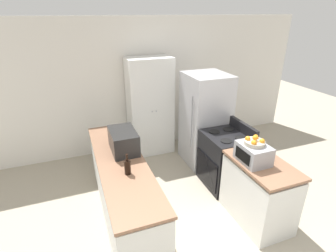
% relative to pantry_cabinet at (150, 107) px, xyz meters
% --- Properties ---
extents(wall_back, '(7.00, 0.06, 2.60)m').
position_rel_pantry_cabinet_xyz_m(wall_back, '(-0.08, 0.30, 0.35)').
color(wall_back, silver).
rests_on(wall_back, ground_plane).
extents(counter_left, '(0.60, 2.38, 0.89)m').
position_rel_pantry_cabinet_xyz_m(counter_left, '(-0.92, -1.68, -0.52)').
color(counter_left, silver).
rests_on(counter_left, ground_plane).
extents(counter_right, '(0.60, 0.97, 0.89)m').
position_rel_pantry_cabinet_xyz_m(counter_right, '(0.76, -2.39, -0.52)').
color(counter_right, silver).
rests_on(counter_right, ground_plane).
extents(pantry_cabinet, '(0.84, 0.52, 1.91)m').
position_rel_pantry_cabinet_xyz_m(pantry_cabinet, '(0.00, 0.00, 0.00)').
color(pantry_cabinet, white).
rests_on(pantry_cabinet, ground_plane).
extents(stove, '(0.66, 0.73, 1.05)m').
position_rel_pantry_cabinet_xyz_m(stove, '(0.78, -1.52, -0.50)').
color(stove, black).
rests_on(stove, ground_plane).
extents(refrigerator, '(0.74, 0.78, 1.69)m').
position_rel_pantry_cabinet_xyz_m(refrigerator, '(0.82, -0.72, -0.11)').
color(refrigerator, '#B7B7BC').
rests_on(refrigerator, ground_plane).
extents(microwave, '(0.35, 0.54, 0.30)m').
position_rel_pantry_cabinet_xyz_m(microwave, '(-0.82, -1.42, 0.09)').
color(microwave, black).
rests_on(microwave, counter_left).
extents(wine_bottle, '(0.08, 0.08, 0.27)m').
position_rel_pantry_cabinet_xyz_m(wine_bottle, '(-0.90, -2.00, 0.04)').
color(wine_bottle, black).
rests_on(wine_bottle, counter_left).
extents(toaster_oven, '(0.33, 0.41, 0.25)m').
position_rel_pantry_cabinet_xyz_m(toaster_oven, '(0.65, -2.31, 0.06)').
color(toaster_oven, '#939399').
rests_on(toaster_oven, counter_right).
extents(fruit_bowl, '(0.26, 0.26, 0.13)m').
position_rel_pantry_cabinet_xyz_m(fruit_bowl, '(0.65, -2.30, 0.23)').
color(fruit_bowl, '#B2A893').
rests_on(fruit_bowl, toaster_oven).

